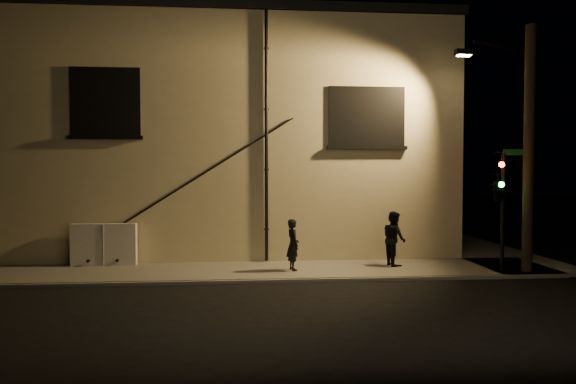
{
  "coord_description": "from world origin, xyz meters",
  "views": [
    {
      "loc": [
        -2.84,
        -15.72,
        3.21
      ],
      "look_at": [
        -1.19,
        1.8,
        2.5
      ],
      "focal_mm": 35.0,
      "sensor_mm": 36.0,
      "label": 1
    }
  ],
  "objects": [
    {
      "name": "ground",
      "position": [
        0.0,
        0.0,
        0.0
      ],
      "size": [
        90.0,
        90.0,
        0.0
      ],
      "primitive_type": "plane",
      "color": "black"
    },
    {
      "name": "sidewalk",
      "position": [
        1.22,
        4.39,
        0.06
      ],
      "size": [
        21.0,
        16.0,
        0.12
      ],
      "color": "slate",
      "rests_on": "ground"
    },
    {
      "name": "building",
      "position": [
        -3.0,
        8.99,
        4.4
      ],
      "size": [
        16.2,
        12.23,
        8.8
      ],
      "color": "beige",
      "rests_on": "ground"
    },
    {
      "name": "streetlamp_pole",
      "position": [
        5.87,
        0.46,
        3.97
      ],
      "size": [
        2.03,
        1.4,
        7.52
      ],
      "color": "black",
      "rests_on": "ground"
    },
    {
      "name": "utility_cabinet",
      "position": [
        -7.05,
        2.7,
        0.79
      ],
      "size": [
        2.05,
        0.34,
        1.35
      ],
      "primitive_type": "cube",
      "color": "silver",
      "rests_on": "sidewalk"
    },
    {
      "name": "pedestrian_a",
      "position": [
        -1.09,
        1.23,
        0.9
      ],
      "size": [
        0.49,
        0.64,
        1.57
      ],
      "primitive_type": "imported",
      "rotation": [
        0.0,
        0.0,
        1.8
      ],
      "color": "black",
      "rests_on": "sidewalk"
    },
    {
      "name": "pedestrian_b",
      "position": [
        2.23,
        1.78,
        0.99
      ],
      "size": [
        0.76,
        0.92,
        1.75
      ],
      "primitive_type": "imported",
      "rotation": [
        0.0,
        0.0,
        1.7
      ],
      "color": "black",
      "rests_on": "sidewalk"
    },
    {
      "name": "traffic_signal",
      "position": [
        5.03,
        0.43,
        2.62
      ],
      "size": [
        1.39,
        2.19,
        3.7
      ],
      "color": "black",
      "rests_on": "sidewalk"
    }
  ]
}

